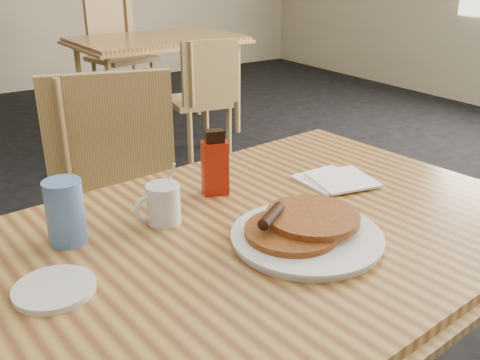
{
  "coord_description": "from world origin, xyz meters",
  "views": [
    {
      "loc": [
        -0.62,
        -0.88,
        1.31
      ],
      "look_at": [
        -0.01,
        0.03,
        0.85
      ],
      "focal_mm": 40.0,
      "sensor_mm": 36.0,
      "label": 1
    }
  ],
  "objects_px": {
    "pancake_plate": "(305,232)",
    "coffee_mug": "(162,203)",
    "chair_neighbor_far": "(116,43)",
    "chair_main_far": "(125,191)",
    "blue_tumbler": "(65,212)",
    "neighbor_table": "(157,43)",
    "syrup_bottle": "(215,165)",
    "main_table": "(260,245)",
    "chair_neighbor_near": "(204,90)"
  },
  "relations": [
    {
      "from": "syrup_bottle",
      "to": "blue_tumbler",
      "type": "height_order",
      "value": "syrup_bottle"
    },
    {
      "from": "neighbor_table",
      "to": "syrup_bottle",
      "type": "distance_m",
      "value": 2.91
    },
    {
      "from": "chair_main_far",
      "to": "main_table",
      "type": "bearing_deg",
      "value": -70.38
    },
    {
      "from": "syrup_bottle",
      "to": "chair_main_far",
      "type": "bearing_deg",
      "value": 113.85
    },
    {
      "from": "pancake_plate",
      "to": "syrup_bottle",
      "type": "relative_size",
      "value": 1.92
    },
    {
      "from": "pancake_plate",
      "to": "coffee_mug",
      "type": "xyz_separation_m",
      "value": [
        -0.21,
        0.24,
        0.03
      ]
    },
    {
      "from": "chair_neighbor_near",
      "to": "coffee_mug",
      "type": "relative_size",
      "value": 5.78
    },
    {
      "from": "main_table",
      "to": "chair_neighbor_far",
      "type": "distance_m",
      "value": 3.82
    },
    {
      "from": "pancake_plate",
      "to": "blue_tumbler",
      "type": "distance_m",
      "value": 0.5
    },
    {
      "from": "pancake_plate",
      "to": "syrup_bottle",
      "type": "bearing_deg",
      "value": 95.29
    },
    {
      "from": "coffee_mug",
      "to": "blue_tumbler",
      "type": "distance_m",
      "value": 0.21
    },
    {
      "from": "pancake_plate",
      "to": "blue_tumbler",
      "type": "xyz_separation_m",
      "value": [
        -0.42,
        0.28,
        0.05
      ]
    },
    {
      "from": "neighbor_table",
      "to": "blue_tumbler",
      "type": "bearing_deg",
      "value": -119.1
    },
    {
      "from": "coffee_mug",
      "to": "syrup_bottle",
      "type": "distance_m",
      "value": 0.2
    },
    {
      "from": "chair_neighbor_near",
      "to": "pancake_plate",
      "type": "height_order",
      "value": "chair_neighbor_near"
    },
    {
      "from": "chair_main_far",
      "to": "chair_neighbor_near",
      "type": "distance_m",
      "value": 1.83
    },
    {
      "from": "main_table",
      "to": "coffee_mug",
      "type": "xyz_separation_m",
      "value": [
        -0.16,
        0.15,
        0.09
      ]
    },
    {
      "from": "main_table",
      "to": "blue_tumbler",
      "type": "height_order",
      "value": "blue_tumbler"
    },
    {
      "from": "main_table",
      "to": "pancake_plate",
      "type": "distance_m",
      "value": 0.12
    },
    {
      "from": "chair_neighbor_far",
      "to": "blue_tumbler",
      "type": "relative_size",
      "value": 7.41
    },
    {
      "from": "chair_neighbor_far",
      "to": "coffee_mug",
      "type": "height_order",
      "value": "chair_neighbor_far"
    },
    {
      "from": "main_table",
      "to": "neighbor_table",
      "type": "xyz_separation_m",
      "value": [
        1.14,
        2.9,
        -0.0
      ]
    },
    {
      "from": "chair_neighbor_far",
      "to": "chair_main_far",
      "type": "bearing_deg",
      "value": -124.39
    },
    {
      "from": "chair_neighbor_near",
      "to": "syrup_bottle",
      "type": "bearing_deg",
      "value": -109.1
    },
    {
      "from": "pancake_plate",
      "to": "blue_tumbler",
      "type": "bearing_deg",
      "value": 146.64
    },
    {
      "from": "chair_neighbor_near",
      "to": "blue_tumbler",
      "type": "distance_m",
      "value": 2.51
    },
    {
      "from": "neighbor_table",
      "to": "syrup_bottle",
      "type": "bearing_deg",
      "value": -112.77
    },
    {
      "from": "main_table",
      "to": "syrup_bottle",
      "type": "distance_m",
      "value": 0.25
    },
    {
      "from": "main_table",
      "to": "chair_neighbor_far",
      "type": "xyz_separation_m",
      "value": [
        1.11,
        3.65,
        -0.09
      ]
    },
    {
      "from": "neighbor_table",
      "to": "coffee_mug",
      "type": "bearing_deg",
      "value": -115.43
    },
    {
      "from": "pancake_plate",
      "to": "coffee_mug",
      "type": "height_order",
      "value": "coffee_mug"
    },
    {
      "from": "chair_neighbor_far",
      "to": "pancake_plate",
      "type": "relative_size",
      "value": 3.2
    },
    {
      "from": "chair_neighbor_far",
      "to": "pancake_plate",
      "type": "distance_m",
      "value": 3.9
    },
    {
      "from": "blue_tumbler",
      "to": "coffee_mug",
      "type": "bearing_deg",
      "value": -8.53
    },
    {
      "from": "pancake_plate",
      "to": "coffee_mug",
      "type": "distance_m",
      "value": 0.32
    },
    {
      "from": "coffee_mug",
      "to": "syrup_bottle",
      "type": "bearing_deg",
      "value": 13.26
    },
    {
      "from": "chair_neighbor_far",
      "to": "blue_tumbler",
      "type": "xyz_separation_m",
      "value": [
        -1.48,
        -3.47,
        0.2
      ]
    },
    {
      "from": "chair_neighbor_near",
      "to": "chair_main_far",
      "type": "bearing_deg",
      "value": -118.3
    },
    {
      "from": "neighbor_table",
      "to": "chair_neighbor_near",
      "type": "height_order",
      "value": "chair_neighbor_near"
    },
    {
      "from": "coffee_mug",
      "to": "main_table",
      "type": "bearing_deg",
      "value": -50.98
    },
    {
      "from": "coffee_mug",
      "to": "chair_neighbor_far",
      "type": "bearing_deg",
      "value": 62.08
    },
    {
      "from": "pancake_plate",
      "to": "blue_tumbler",
      "type": "height_order",
      "value": "blue_tumbler"
    },
    {
      "from": "chair_main_far",
      "to": "neighbor_table",
      "type": "bearing_deg",
      "value": 79.45
    },
    {
      "from": "neighbor_table",
      "to": "chair_main_far",
      "type": "xyz_separation_m",
      "value": [
        -1.17,
        -2.16,
        -0.13
      ]
    },
    {
      "from": "syrup_bottle",
      "to": "blue_tumbler",
      "type": "distance_m",
      "value": 0.39
    },
    {
      "from": "main_table",
      "to": "neighbor_table",
      "type": "relative_size",
      "value": 1.13
    },
    {
      "from": "chair_main_far",
      "to": "blue_tumbler",
      "type": "height_order",
      "value": "chair_main_far"
    },
    {
      "from": "pancake_plate",
      "to": "chair_neighbor_near",
      "type": "bearing_deg",
      "value": 64.75
    },
    {
      "from": "syrup_bottle",
      "to": "main_table",
      "type": "bearing_deg",
      "value": -76.08
    },
    {
      "from": "main_table",
      "to": "syrup_bottle",
      "type": "bearing_deg",
      "value": 84.79
    }
  ]
}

